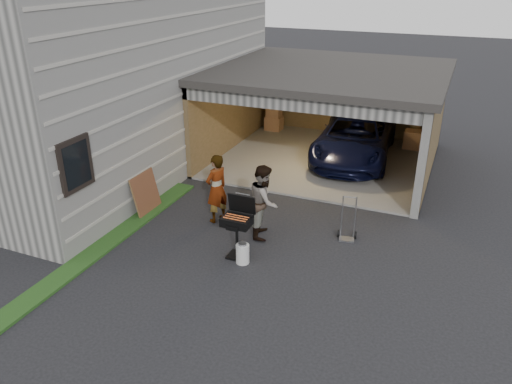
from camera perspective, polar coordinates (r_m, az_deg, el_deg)
ground at (r=10.86m, az=-5.69°, el=-7.16°), size 80.00×80.00×0.00m
house at (r=16.29m, az=-18.50°, el=12.97°), size 7.00×11.00×5.50m
groundcover_strip at (r=11.32m, az=-18.30°, el=-6.83°), size 0.50×8.00×0.06m
garage at (r=15.79m, az=8.44°, el=10.33°), size 6.80×6.30×2.90m
minivan at (r=16.04m, az=11.22°, el=5.86°), size 2.53×4.92×1.33m
woman at (r=11.86m, az=-4.53°, el=0.39°), size 0.61×0.73×1.70m
man at (r=11.19m, az=0.92°, el=-1.04°), size 0.85×0.97×1.71m
bbq_grill at (r=10.39m, az=-2.15°, el=-3.54°), size 0.61×0.53×1.35m
propane_tank at (r=10.45m, az=-1.54°, el=-7.06°), size 0.30×0.30×0.42m
plywood_panel at (r=12.68m, az=-12.48°, el=-0.15°), size 0.26×0.93×1.02m
hand_truck at (r=11.50m, az=10.38°, el=-4.38°), size 0.45×0.38×1.04m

